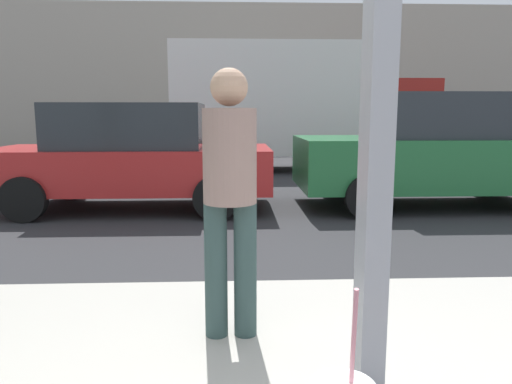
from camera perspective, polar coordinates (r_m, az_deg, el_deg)
ground_plane at (r=8.98m, az=-0.74°, el=-0.41°), size 60.00×60.00×0.00m
sidewalk_strip at (r=2.85m, az=3.57°, el=-20.97°), size 16.00×2.80×0.13m
building_facade_far at (r=20.88m, az=-1.82°, el=13.13°), size 28.00×1.20×5.87m
parked_car_red at (r=7.88m, az=-14.34°, el=4.12°), size 4.29×2.01×1.65m
parked_car_green at (r=8.39m, az=20.81°, el=4.58°), size 4.47×2.06×1.81m
box_truck at (r=13.02m, az=4.49°, el=10.17°), size 6.68×2.44×3.23m
pedestrian at (r=2.91m, az=-3.08°, el=0.56°), size 0.32×0.32×1.63m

